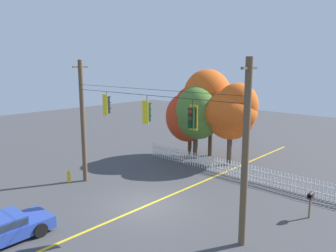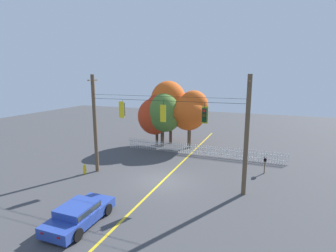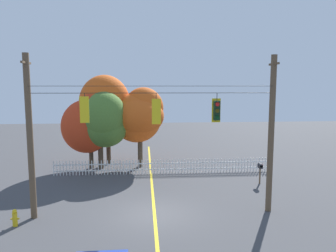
{
  "view_description": "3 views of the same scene",
  "coord_description": "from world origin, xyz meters",
  "px_view_note": "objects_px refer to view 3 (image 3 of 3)",
  "views": [
    {
      "loc": [
        12.41,
        -11.8,
        7.61
      ],
      "look_at": [
        1.12,
        0.51,
        4.52
      ],
      "focal_mm": 35.39,
      "sensor_mm": 36.0,
      "label": 1
    },
    {
      "loc": [
        7.06,
        -16.93,
        7.8
      ],
      "look_at": [
        0.23,
        0.56,
        4.17
      ],
      "focal_mm": 27.62,
      "sensor_mm": 36.0,
      "label": 2
    },
    {
      "loc": [
        -0.49,
        -15.4,
        6.43
      ],
      "look_at": [
        0.73,
        0.54,
        4.41
      ],
      "focal_mm": 34.13,
      "sensor_mm": 36.0,
      "label": 3
    }
  ],
  "objects_px": {
    "autumn_maple_near_fence": "(89,124)",
    "autumn_maple_far_west": "(139,115)",
    "traffic_signal_eastbound_side": "(85,109)",
    "traffic_signal_northbound_secondary": "(217,110)",
    "autumn_maple_mid": "(105,121)",
    "fire_hydrant": "(15,218)",
    "traffic_signal_northbound_primary": "(156,111)",
    "autumn_oak_far_east": "(105,110)",
    "roadside_mailbox": "(260,167)"
  },
  "relations": [
    {
      "from": "autumn_oak_far_east",
      "to": "autumn_maple_far_west",
      "type": "height_order",
      "value": "autumn_oak_far_east"
    },
    {
      "from": "traffic_signal_eastbound_side",
      "to": "roadside_mailbox",
      "type": "xyz_separation_m",
      "value": [
        10.4,
        4.54,
        -4.2
      ]
    },
    {
      "from": "autumn_maple_near_fence",
      "to": "autumn_oak_far_east",
      "type": "height_order",
      "value": "autumn_oak_far_east"
    },
    {
      "from": "traffic_signal_northbound_secondary",
      "to": "autumn_maple_mid",
      "type": "bearing_deg",
      "value": 126.18
    },
    {
      "from": "autumn_maple_near_fence",
      "to": "traffic_signal_northbound_secondary",
      "type": "bearing_deg",
      "value": -50.0
    },
    {
      "from": "traffic_signal_northbound_secondary",
      "to": "fire_hydrant",
      "type": "relative_size",
      "value": 1.79
    },
    {
      "from": "traffic_signal_eastbound_side",
      "to": "fire_hydrant",
      "type": "distance_m",
      "value": 5.91
    },
    {
      "from": "autumn_maple_far_west",
      "to": "roadside_mailbox",
      "type": "height_order",
      "value": "autumn_maple_far_west"
    },
    {
      "from": "autumn_oak_far_east",
      "to": "fire_hydrant",
      "type": "bearing_deg",
      "value": -104.09
    },
    {
      "from": "traffic_signal_northbound_primary",
      "to": "fire_hydrant",
      "type": "relative_size",
      "value": 1.84
    },
    {
      "from": "traffic_signal_eastbound_side",
      "to": "roadside_mailbox",
      "type": "height_order",
      "value": "traffic_signal_eastbound_side"
    },
    {
      "from": "traffic_signal_northbound_secondary",
      "to": "autumn_maple_mid",
      "type": "xyz_separation_m",
      "value": [
        -6.53,
        8.93,
        -1.47
      ]
    },
    {
      "from": "autumn_maple_near_fence",
      "to": "autumn_maple_far_west",
      "type": "height_order",
      "value": "autumn_maple_far_west"
    },
    {
      "from": "autumn_maple_mid",
      "to": "fire_hydrant",
      "type": "height_order",
      "value": "autumn_maple_mid"
    },
    {
      "from": "autumn_maple_far_west",
      "to": "roadside_mailbox",
      "type": "bearing_deg",
      "value": -33.73
    },
    {
      "from": "fire_hydrant",
      "to": "traffic_signal_eastbound_side",
      "type": "bearing_deg",
      "value": 15.86
    },
    {
      "from": "autumn_maple_far_west",
      "to": "autumn_oak_far_east",
      "type": "bearing_deg",
      "value": 166.82
    },
    {
      "from": "autumn_maple_near_fence",
      "to": "fire_hydrant",
      "type": "xyz_separation_m",
      "value": [
        -1.74,
        -10.21,
        -3.07
      ]
    },
    {
      "from": "traffic_signal_eastbound_side",
      "to": "traffic_signal_northbound_secondary",
      "type": "bearing_deg",
      "value": 0.18
    },
    {
      "from": "autumn_maple_near_fence",
      "to": "autumn_maple_far_west",
      "type": "xyz_separation_m",
      "value": [
        3.82,
        0.57,
        0.64
      ]
    },
    {
      "from": "roadside_mailbox",
      "to": "traffic_signal_northbound_secondary",
      "type": "bearing_deg",
      "value": -131.68
    },
    {
      "from": "autumn_oak_far_east",
      "to": "autumn_maple_far_west",
      "type": "distance_m",
      "value": 2.79
    },
    {
      "from": "autumn_maple_mid",
      "to": "autumn_maple_far_west",
      "type": "bearing_deg",
      "value": 20.05
    },
    {
      "from": "autumn_maple_near_fence",
      "to": "autumn_maple_far_west",
      "type": "bearing_deg",
      "value": 8.54
    },
    {
      "from": "roadside_mailbox",
      "to": "traffic_signal_eastbound_side",
      "type": "bearing_deg",
      "value": -156.4
    },
    {
      "from": "traffic_signal_northbound_primary",
      "to": "autumn_maple_near_fence",
      "type": "height_order",
      "value": "traffic_signal_northbound_primary"
    },
    {
      "from": "autumn_maple_mid",
      "to": "traffic_signal_eastbound_side",
      "type": "bearing_deg",
      "value": -88.97
    },
    {
      "from": "traffic_signal_northbound_primary",
      "to": "autumn_oak_far_east",
      "type": "bearing_deg",
      "value": 109.36
    },
    {
      "from": "traffic_signal_northbound_primary",
      "to": "autumn_maple_near_fence",
      "type": "xyz_separation_m",
      "value": [
        -4.82,
        9.31,
        -1.73
      ]
    },
    {
      "from": "autumn_maple_near_fence",
      "to": "roadside_mailbox",
      "type": "height_order",
      "value": "autumn_maple_near_fence"
    },
    {
      "from": "traffic_signal_northbound_secondary",
      "to": "fire_hydrant",
      "type": "bearing_deg",
      "value": -174.5
    },
    {
      "from": "traffic_signal_eastbound_side",
      "to": "autumn_oak_far_east",
      "type": "height_order",
      "value": "autumn_oak_far_east"
    },
    {
      "from": "autumn_maple_mid",
      "to": "roadside_mailbox",
      "type": "distance_m",
      "value": 11.74
    },
    {
      "from": "traffic_signal_northbound_primary",
      "to": "traffic_signal_northbound_secondary",
      "type": "relative_size",
      "value": 1.03
    },
    {
      "from": "autumn_oak_far_east",
      "to": "traffic_signal_northbound_secondary",
      "type": "bearing_deg",
      "value": -57.57
    },
    {
      "from": "fire_hydrant",
      "to": "roadside_mailbox",
      "type": "xyz_separation_m",
      "value": [
        13.56,
        5.44,
        0.71
      ]
    },
    {
      "from": "autumn_oak_far_east",
      "to": "fire_hydrant",
      "type": "relative_size",
      "value": 8.95
    },
    {
      "from": "autumn_maple_mid",
      "to": "traffic_signal_northbound_primary",
      "type": "bearing_deg",
      "value": -68.32
    },
    {
      "from": "traffic_signal_northbound_primary",
      "to": "traffic_signal_eastbound_side",
      "type": "bearing_deg",
      "value": -180.0
    },
    {
      "from": "traffic_signal_eastbound_side",
      "to": "autumn_oak_far_east",
      "type": "relative_size",
      "value": 0.19
    },
    {
      "from": "traffic_signal_eastbound_side",
      "to": "roadside_mailbox",
      "type": "relative_size",
      "value": 1.03
    },
    {
      "from": "autumn_oak_far_east",
      "to": "fire_hydrant",
      "type": "height_order",
      "value": "autumn_oak_far_east"
    },
    {
      "from": "traffic_signal_northbound_primary",
      "to": "autumn_oak_far_east",
      "type": "relative_size",
      "value": 0.21
    },
    {
      "from": "traffic_signal_northbound_primary",
      "to": "autumn_maple_near_fence",
      "type": "distance_m",
      "value": 10.63
    },
    {
      "from": "autumn_maple_near_fence",
      "to": "roadside_mailbox",
      "type": "relative_size",
      "value": 4.31
    },
    {
      "from": "traffic_signal_eastbound_side",
      "to": "traffic_signal_northbound_primary",
      "type": "height_order",
      "value": "same"
    },
    {
      "from": "traffic_signal_northbound_primary",
      "to": "autumn_maple_far_west",
      "type": "relative_size",
      "value": 0.24
    },
    {
      "from": "autumn_maple_mid",
      "to": "autumn_maple_far_west",
      "type": "relative_size",
      "value": 0.95
    },
    {
      "from": "traffic_signal_northbound_secondary",
      "to": "autumn_maple_far_west",
      "type": "relative_size",
      "value": 0.23
    },
    {
      "from": "autumn_oak_far_east",
      "to": "autumn_maple_far_west",
      "type": "bearing_deg",
      "value": -13.18
    }
  ]
}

